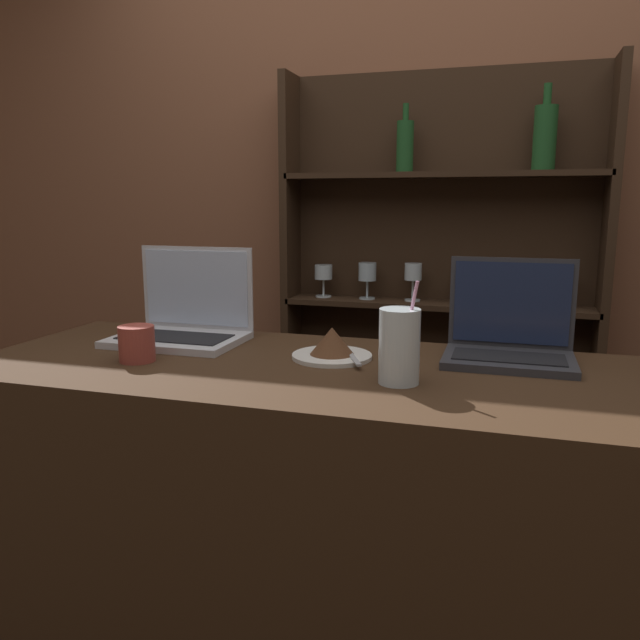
# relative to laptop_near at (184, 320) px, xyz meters

# --- Properties ---
(bar_counter) EXTENTS (1.72, 0.63, 1.04)m
(bar_counter) POSITION_rel_laptop_near_xyz_m (0.47, -0.15, -0.57)
(bar_counter) COLOR #382314
(bar_counter) RESTS_ON ground_plane
(back_wall) EXTENTS (7.00, 0.06, 2.70)m
(back_wall) POSITION_rel_laptop_near_xyz_m (0.47, 0.96, 0.26)
(back_wall) COLOR brown
(back_wall) RESTS_ON ground_plane
(back_shelf) EXTENTS (1.16, 0.18, 1.87)m
(back_shelf) POSITION_rel_laptop_near_xyz_m (0.58, 0.88, -0.12)
(back_shelf) COLOR #332114
(back_shelf) RESTS_ON ground_plane
(laptop_near) EXTENTS (0.33, 0.24, 0.24)m
(laptop_near) POSITION_rel_laptop_near_xyz_m (0.00, 0.00, 0.00)
(laptop_near) COLOR silver
(laptop_near) RESTS_ON bar_counter
(laptop_far) EXTENTS (0.29, 0.21, 0.24)m
(laptop_far) POSITION_rel_laptop_near_xyz_m (0.83, 0.03, 0.00)
(laptop_far) COLOR #333338
(laptop_far) RESTS_ON bar_counter
(cake_plate) EXTENTS (0.19, 0.19, 0.07)m
(cake_plate) POSITION_rel_laptop_near_xyz_m (0.43, -0.08, -0.02)
(cake_plate) COLOR silver
(cake_plate) RESTS_ON bar_counter
(water_glass) EXTENTS (0.08, 0.08, 0.21)m
(water_glass) POSITION_rel_laptop_near_xyz_m (0.62, -0.23, 0.02)
(water_glass) COLOR silver
(water_glass) RESTS_ON bar_counter
(coffee_cup) EXTENTS (0.08, 0.08, 0.08)m
(coffee_cup) POSITION_rel_laptop_near_xyz_m (0.01, -0.24, -0.01)
(coffee_cup) COLOR #993D33
(coffee_cup) RESTS_ON bar_counter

